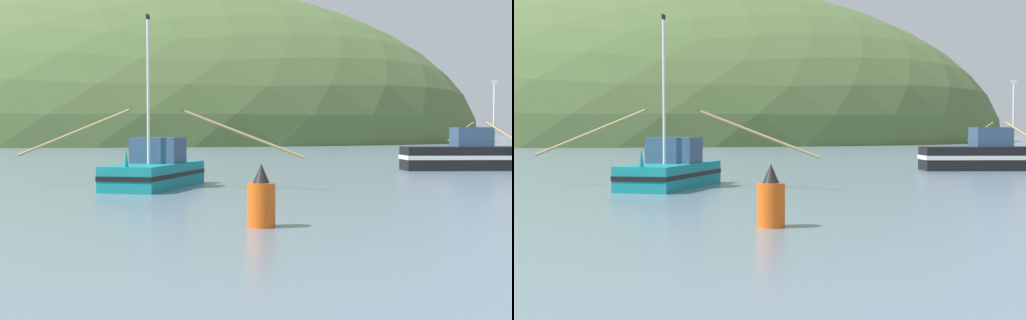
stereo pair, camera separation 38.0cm
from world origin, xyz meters
The scene contains 4 objects.
hill_far_left centered at (-32.48, 165.97, 0.00)m, with size 168.13×134.51×70.27m, color #516B38.
fishing_boat_black centered at (14.28, 43.06, 0.89)m, with size 9.54×12.61×5.52m.
fishing_boat_teal centered at (-4.11, 29.66, 0.73)m, with size 12.66×7.20×7.30m.
channel_buoy centered at (-0.02, 16.36, 0.68)m, with size 0.73×0.73×1.63m.
Camera 2 is at (-0.32, -2.90, 2.51)m, focal length 53.06 mm.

